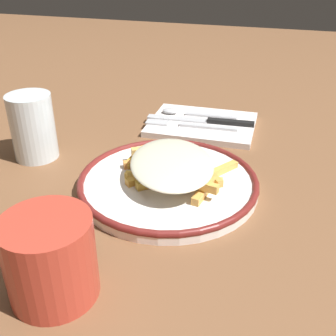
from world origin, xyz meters
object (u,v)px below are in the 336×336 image
(spoon, at_px, (186,113))
(water_glass, at_px, (33,127))
(napkin, at_px, (200,124))
(fries_heap, at_px, (172,167))
(plate, at_px, (168,182))
(coffee_mug, at_px, (51,257))
(fork, at_px, (190,125))
(knife, at_px, (209,121))

(spoon, relative_size, water_glass, 1.39)
(water_glass, bearing_deg, napkin, -49.86)
(fries_heap, bearing_deg, plate, 121.33)
(napkin, xyz_separation_m, coffee_mug, (-0.46, 0.05, 0.04))
(fork, height_order, coffee_mug, coffee_mug)
(napkin, height_order, knife, knife)
(napkin, xyz_separation_m, fork, (-0.03, 0.01, 0.01))
(fork, relative_size, coffee_mug, 1.46)
(coffee_mug, bearing_deg, fries_heap, -14.63)
(fork, distance_m, water_glass, 0.29)
(knife, xyz_separation_m, coffee_mug, (-0.47, 0.07, 0.03))
(napkin, relative_size, coffee_mug, 1.66)
(knife, relative_size, coffee_mug, 1.74)
(knife, bearing_deg, coffee_mug, 171.54)
(fries_heap, distance_m, napkin, 0.23)
(napkin, bearing_deg, plate, -178.84)
(fork, bearing_deg, spoon, 22.42)
(fries_heap, bearing_deg, spoon, 9.90)
(plate, distance_m, fork, 0.21)
(water_glass, bearing_deg, coffee_mug, -144.61)
(napkin, relative_size, spoon, 1.32)
(napkin, xyz_separation_m, water_glass, (-0.20, 0.24, 0.05))
(fork, bearing_deg, plate, -175.31)
(knife, bearing_deg, water_glass, 128.16)
(napkin, height_order, fork, fork)
(fries_heap, xyz_separation_m, water_glass, (0.03, 0.25, 0.02))
(fork, bearing_deg, napkin, -23.04)
(fries_heap, bearing_deg, knife, -2.12)
(water_glass, distance_m, coffee_mug, 0.32)
(fries_heap, relative_size, napkin, 0.97)
(plate, relative_size, fries_heap, 1.37)
(fries_heap, distance_m, coffee_mug, 0.24)
(plate, relative_size, napkin, 1.32)
(plate, height_order, spoon, spoon)
(fork, height_order, water_glass, water_glass)
(knife, bearing_deg, plate, 176.59)
(knife, relative_size, water_glass, 1.92)
(knife, height_order, coffee_mug, coffee_mug)
(plate, bearing_deg, water_glass, 81.79)
(spoon, relative_size, coffee_mug, 1.26)
(fries_heap, distance_m, spoon, 0.26)
(spoon, bearing_deg, fork, -157.58)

